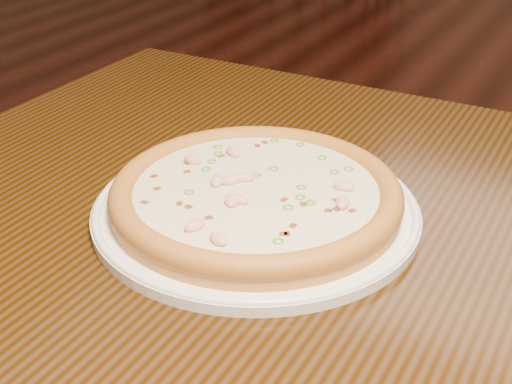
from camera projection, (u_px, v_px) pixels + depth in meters
The scene contains 4 objects.
ground at pixel (358, 278), 1.98m from camera, with size 9.00×9.00×0.00m, color black.
hero_table at pixel (366, 294), 0.84m from camera, with size 1.20×0.80×0.75m.
plate at pixel (256, 209), 0.80m from camera, with size 0.36×0.36×0.02m.
pizza at pixel (256, 194), 0.79m from camera, with size 0.32×0.32×0.03m.
Camera 1 is at (0.53, -1.56, 1.16)m, focal length 50.00 mm.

